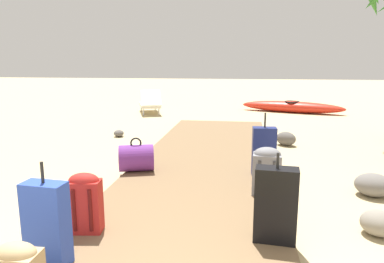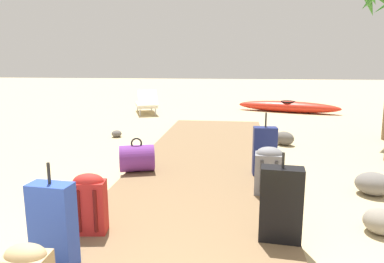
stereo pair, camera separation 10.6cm
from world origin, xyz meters
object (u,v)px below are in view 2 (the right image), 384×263
(suitcase_navy, at_px, (265,151))
(lounge_chair, at_px, (146,103))
(backpack_grey, at_px, (269,169))
(backpack_red, at_px, (89,202))
(suitcase_blue, at_px, (53,225))
(suitcase_black, at_px, (281,204))
(kayak, at_px, (288,107))
(duffel_bag_purple, at_px, (137,158))

(suitcase_navy, relative_size, lounge_chair, 0.53)
(suitcase_navy, bearing_deg, backpack_grey, -90.11)
(backpack_red, distance_m, lounge_chair, 8.26)
(suitcase_blue, relative_size, suitcase_black, 1.03)
(suitcase_black, xyz_separation_m, suitcase_navy, (-0.00, 1.89, 0.00))
(suitcase_blue, relative_size, backpack_grey, 1.46)
(suitcase_black, bearing_deg, suitcase_blue, -160.43)
(suitcase_navy, xyz_separation_m, kayak, (1.27, 7.04, -0.24))
(duffel_bag_purple, height_order, lounge_chair, lounge_chair)
(backpack_grey, bearing_deg, duffel_bag_purple, 160.32)
(backpack_red, relative_size, backpack_grey, 1.00)
(suitcase_blue, distance_m, backpack_red, 0.56)
(lounge_chair, bearing_deg, suitcase_blue, -80.18)
(backpack_red, bearing_deg, suitcase_navy, 48.67)
(duffel_bag_purple, bearing_deg, backpack_red, -87.21)
(suitcase_blue, height_order, lounge_chair, suitcase_blue)
(suitcase_navy, xyz_separation_m, backpack_grey, (-0.00, -0.73, -0.04))
(backpack_red, height_order, kayak, backpack_red)
(suitcase_navy, distance_m, backpack_grey, 0.73)
(backpack_grey, height_order, kayak, backpack_grey)
(suitcase_blue, xyz_separation_m, kayak, (3.05, 9.57, -0.23))
(backpack_red, bearing_deg, backpack_grey, 35.65)
(suitcase_black, bearing_deg, kayak, 81.92)
(lounge_chair, xyz_separation_m, kayak, (4.55, 0.90, -0.14))
(suitcase_blue, relative_size, lounge_chair, 0.50)
(suitcase_blue, distance_m, suitcase_black, 1.89)
(suitcase_blue, distance_m, lounge_chair, 8.80)
(suitcase_navy, height_order, lounge_chair, suitcase_navy)
(duffel_bag_purple, xyz_separation_m, lounge_chair, (-1.46, 6.22, 0.05))
(duffel_bag_purple, distance_m, lounge_chair, 6.39)
(duffel_bag_purple, bearing_deg, suitcase_black, -44.87)
(backpack_red, relative_size, suitcase_navy, 0.65)
(suitcase_navy, bearing_deg, lounge_chair, 118.09)
(kayak, bearing_deg, duffel_bag_purple, -113.48)
(suitcase_black, relative_size, backpack_grey, 1.41)
(suitcase_blue, bearing_deg, kayak, 72.31)
(suitcase_blue, height_order, backpack_red, suitcase_blue)
(lounge_chair, bearing_deg, backpack_grey, -64.50)
(backpack_red, distance_m, duffel_bag_purple, 1.89)
(suitcase_navy, bearing_deg, kayak, 79.75)
(backpack_grey, relative_size, lounge_chair, 0.34)
(suitcase_blue, height_order, suitcase_black, suitcase_blue)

